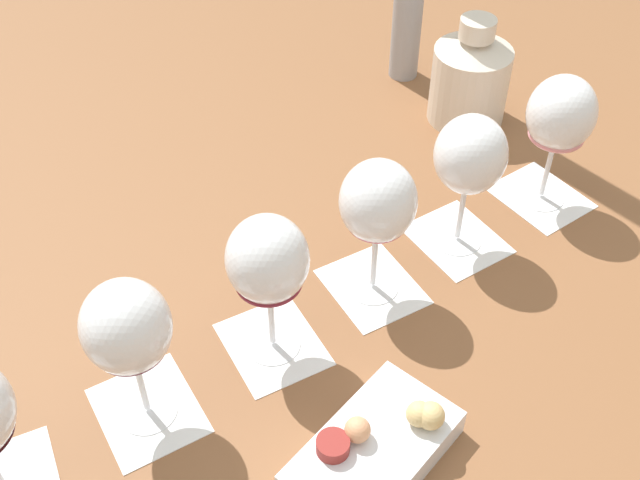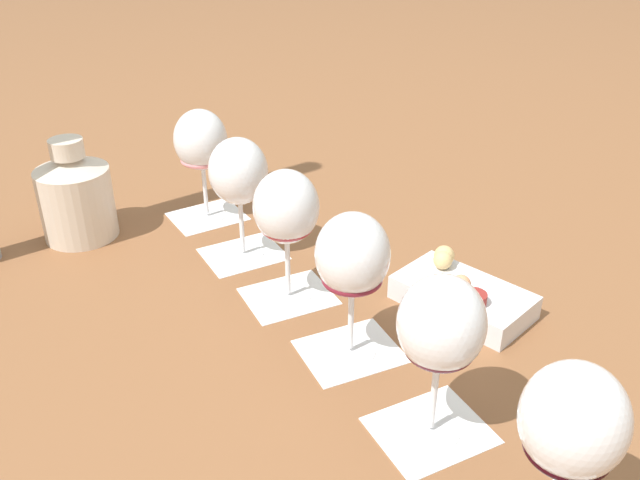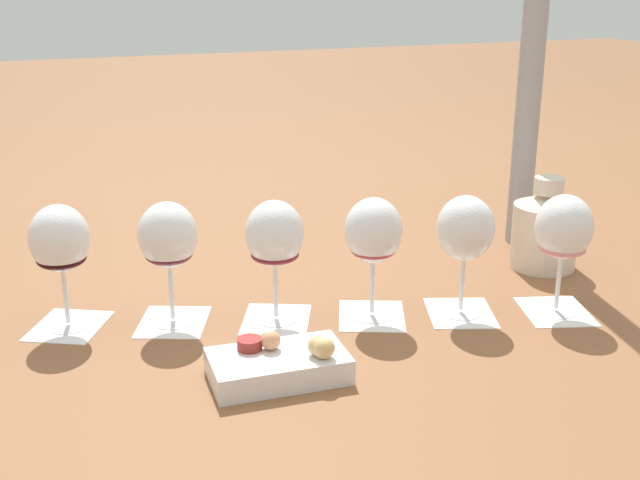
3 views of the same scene
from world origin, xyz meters
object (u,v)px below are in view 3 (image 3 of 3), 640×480
(wine_glass_3, at_px, (275,238))
(wine_glass_4, at_px, (168,240))
(snack_dish, at_px, (280,364))
(wine_glass_0, at_px, (564,232))
(ceramic_vase, at_px, (545,229))
(wine_glass_1, at_px, (465,233))
(wine_glass_5, at_px, (60,243))
(umbrella_pole, at_px, (536,5))
(wine_glass_2, at_px, (373,236))

(wine_glass_3, bearing_deg, wine_glass_4, -18.94)
(wine_glass_4, bearing_deg, snack_dish, 112.55)
(wine_glass_0, xyz_separation_m, ceramic_vase, (-0.10, -0.17, -0.06))
(wine_glass_1, relative_size, wine_glass_5, 1.00)
(wine_glass_1, height_order, umbrella_pole, umbrella_pole)
(umbrella_pole, bearing_deg, wine_glass_4, 10.44)
(wine_glass_1, distance_m, snack_dish, 0.35)
(wine_glass_3, xyz_separation_m, snack_dish, (0.05, 0.17, -0.11))
(wine_glass_0, height_order, snack_dish, wine_glass_0)
(umbrella_pole, bearing_deg, wine_glass_0, 64.67)
(wine_glass_4, relative_size, snack_dish, 1.02)
(wine_glass_4, height_order, umbrella_pole, umbrella_pole)
(wine_glass_1, xyz_separation_m, wine_glass_4, (0.42, -0.13, -0.00))
(wine_glass_1, distance_m, umbrella_pole, 0.50)
(ceramic_vase, bearing_deg, snack_dish, 20.66)
(wine_glass_3, height_order, snack_dish, wine_glass_3)
(wine_glass_0, relative_size, wine_glass_3, 1.00)
(wine_glass_4, bearing_deg, wine_glass_2, 162.32)
(wine_glass_3, xyz_separation_m, umbrella_pole, (-0.56, -0.18, 0.31))
(ceramic_vase, bearing_deg, wine_glass_2, 12.44)
(wine_glass_4, xyz_separation_m, snack_dish, (-0.09, 0.22, -0.11))
(umbrella_pole, bearing_deg, wine_glass_3, 17.86)
(wine_glass_3, bearing_deg, wine_glass_1, 163.16)
(ceramic_vase, relative_size, umbrella_pole, 0.18)
(wine_glass_2, bearing_deg, wine_glass_4, -17.68)
(snack_dish, relative_size, umbrella_pole, 0.21)
(wine_glass_4, height_order, wine_glass_5, same)
(wine_glass_1, relative_size, wine_glass_4, 1.00)
(wine_glass_3, height_order, umbrella_pole, umbrella_pole)
(wine_glass_1, xyz_separation_m, wine_glass_3, (0.27, -0.08, 0.00))
(wine_glass_0, bearing_deg, umbrella_pole, -115.33)
(wine_glass_4, xyz_separation_m, umbrella_pole, (-0.70, -0.13, 0.31))
(wine_glass_0, distance_m, snack_dish, 0.48)
(ceramic_vase, bearing_deg, wine_glass_4, -0.75)
(wine_glass_0, relative_size, wine_glass_5, 1.00)
(umbrella_pole, bearing_deg, snack_dish, 29.92)
(wine_glass_5, bearing_deg, ceramic_vase, 176.30)
(ceramic_vase, distance_m, umbrella_pole, 0.40)
(wine_glass_2, distance_m, umbrella_pole, 0.57)
(wine_glass_5, bearing_deg, wine_glass_3, 162.27)
(wine_glass_3, distance_m, wine_glass_5, 0.31)
(ceramic_vase, xyz_separation_m, snack_dish, (0.57, 0.21, -0.05))
(umbrella_pole, bearing_deg, wine_glass_5, 5.79)
(wine_glass_2, height_order, umbrella_pole, umbrella_pole)
(wine_glass_3, bearing_deg, umbrella_pole, -162.14)
(wine_glass_0, distance_m, wine_glass_1, 0.15)
(wine_glass_0, relative_size, snack_dish, 1.02)
(wine_glass_5, bearing_deg, wine_glass_0, 162.19)
(wine_glass_0, xyz_separation_m, wine_glass_5, (0.70, -0.23, -0.00))
(wine_glass_2, xyz_separation_m, umbrella_pole, (-0.42, -0.22, 0.31))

